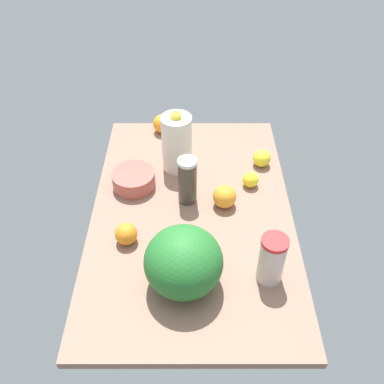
{
  "coord_description": "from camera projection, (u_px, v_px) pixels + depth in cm",
  "views": [
    {
      "loc": [
        114.92,
        -0.03,
        119.26
      ],
      "look_at": [
        0.0,
        0.0,
        13.0
      ],
      "focal_mm": 40.0,
      "sensor_mm": 36.0,
      "label": 1
    }
  ],
  "objects": [
    {
      "name": "countertop",
      "position": [
        192.0,
        214.0,
        1.64
      ],
      "size": [
        120.0,
        76.0,
        3.0
      ],
      "primitive_type": "cube",
      "color": "#8B6554",
      "rests_on": "ground"
    },
    {
      "name": "mixing_bowl",
      "position": [
        134.0,
        179.0,
        1.72
      ],
      "size": [
        17.22,
        17.22,
        6.77
      ],
      "primitive_type": "cylinder",
      "color": "#B25248",
      "rests_on": "countertop"
    },
    {
      "name": "tumbler_cup",
      "position": [
        272.0,
        259.0,
        1.35
      ],
      "size": [
        8.62,
        8.62,
        18.49
      ],
      "color": "beige",
      "rests_on": "countertop"
    },
    {
      "name": "watermelon",
      "position": [
        184.0,
        262.0,
        1.32
      ],
      "size": [
        24.71,
        24.71,
        21.85
      ],
      "primitive_type": "ellipsoid",
      "color": "#246E2A",
      "rests_on": "countertop"
    },
    {
      "name": "milk_jug",
      "position": [
        177.0,
        143.0,
        1.75
      ],
      "size": [
        12.44,
        12.44,
        26.35
      ],
      "color": "white",
      "rests_on": "countertop"
    },
    {
      "name": "shaker_bottle",
      "position": [
        187.0,
        181.0,
        1.61
      ],
      "size": [
        7.36,
        7.36,
        19.71
      ],
      "color": "#3F3B33",
      "rests_on": "countertop"
    },
    {
      "name": "lemon_beside_bowl",
      "position": [
        262.0,
        158.0,
        1.81
      ],
      "size": [
        7.49,
        7.49,
        7.49
      ],
      "primitive_type": "sphere",
      "color": "yellow",
      "rests_on": "countertop"
    },
    {
      "name": "orange_near_front",
      "position": [
        225.0,
        197.0,
        1.63
      ],
      "size": [
        8.99,
        8.99,
        8.99
      ],
      "primitive_type": "sphere",
      "color": "orange",
      "rests_on": "countertop"
    },
    {
      "name": "orange_loose",
      "position": [
        126.0,
        234.0,
        1.5
      ],
      "size": [
        7.89,
        7.89,
        7.89
      ],
      "primitive_type": "sphere",
      "color": "orange",
      "rests_on": "countertop"
    },
    {
      "name": "lemon_far_back",
      "position": [
        251.0,
        180.0,
        1.72
      ],
      "size": [
        6.42,
        6.42,
        6.42
      ],
      "primitive_type": "sphere",
      "color": "yellow",
      "rests_on": "countertop"
    },
    {
      "name": "orange_by_jug",
      "position": [
        163.0,
        124.0,
        1.99
      ],
      "size": [
        8.86,
        8.86,
        8.86
      ],
      "primitive_type": "sphere",
      "color": "orange",
      "rests_on": "countertop"
    }
  ]
}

